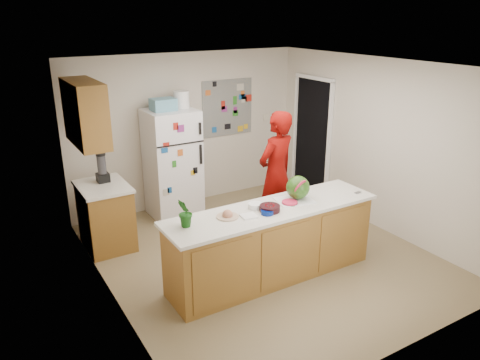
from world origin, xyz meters
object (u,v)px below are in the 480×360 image
watermelon (298,187)px  cherry_bowl (270,208)px  person (276,174)px  refrigerator (173,164)px

watermelon → cherry_bowl: 0.52m
person → cherry_bowl: (-0.84, -1.06, 0.04)m
watermelon → cherry_bowl: watermelon is taller
cherry_bowl → refrigerator: bearing=93.9°
cherry_bowl → person: bearing=51.6°
person → watermelon: bearing=54.7°
refrigerator → cherry_bowl: bearing=-86.1°
refrigerator → person: bearing=-53.9°
watermelon → refrigerator: bearing=105.9°
person → cherry_bowl: bearing=36.5°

